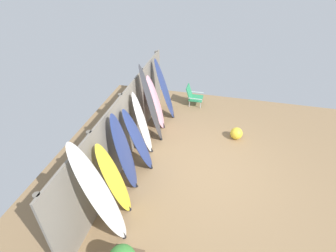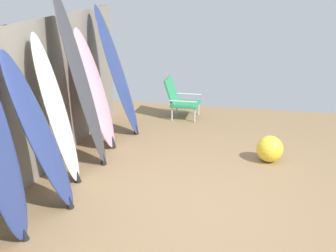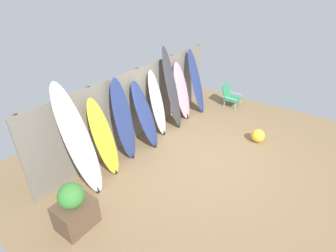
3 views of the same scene
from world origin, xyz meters
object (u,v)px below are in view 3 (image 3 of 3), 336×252
(surfboard_navy_2, at_px, (124,120))
(planter_box, at_px, (74,208))
(surfboard_charcoal_5, at_px, (172,89))
(beach_ball, at_px, (258,136))
(surfboard_white_0, at_px, (79,141))
(surfboard_yellow_1, at_px, (104,138))
(surfboard_navy_7, at_px, (196,82))
(beach_chair, at_px, (230,95))
(surfboard_navy_3, at_px, (145,115))
(surfboard_pink_6, at_px, (182,92))
(surfboard_white_4, at_px, (157,104))

(surfboard_navy_2, distance_m, planter_box, 2.15)
(surfboard_charcoal_5, relative_size, planter_box, 2.46)
(surfboard_charcoal_5, bearing_deg, beach_ball, -76.07)
(surfboard_navy_2, height_order, beach_ball, surfboard_navy_2)
(surfboard_white_0, bearing_deg, surfboard_yellow_1, 3.82)
(surfboard_charcoal_5, xyz_separation_m, beach_ball, (0.56, -2.26, -0.91))
(surfboard_navy_7, xyz_separation_m, beach_chair, (0.98, -0.72, -0.60))
(beach_chair, bearing_deg, surfboard_navy_2, 148.82)
(surfboard_navy_7, xyz_separation_m, beach_ball, (-0.64, -2.21, -0.75))
(surfboard_navy_2, xyz_separation_m, beach_chair, (3.98, -0.81, -0.61))
(beach_ball, bearing_deg, surfboard_yellow_1, 142.76)
(surfboard_white_0, bearing_deg, planter_box, -138.85)
(beach_ball, bearing_deg, surfboard_navy_3, 127.44)
(surfboard_navy_3, bearing_deg, surfboard_pink_6, 2.55)
(surfboard_white_0, bearing_deg, surfboard_charcoal_5, 0.59)
(surfboard_yellow_1, bearing_deg, surfboard_charcoal_5, -0.21)
(surfboard_navy_2, xyz_separation_m, beach_ball, (2.36, -2.31, -0.77))
(surfboard_yellow_1, relative_size, beach_chair, 2.51)
(beach_ball, bearing_deg, surfboard_navy_7, 73.82)
(surfboard_white_4, bearing_deg, beach_ball, -64.44)
(surfboard_navy_3, relative_size, beach_chair, 2.48)
(surfboard_yellow_1, bearing_deg, beach_ball, -37.24)
(surfboard_white_4, relative_size, planter_box, 1.92)
(surfboard_white_4, xyz_separation_m, beach_ball, (1.12, -2.33, -0.68))
(surfboard_navy_7, bearing_deg, surfboard_navy_2, 178.18)
(beach_chair, bearing_deg, beach_ball, -157.02)
(surfboard_white_0, height_order, surfboard_charcoal_5, surfboard_charcoal_5)
(surfboard_white_0, distance_m, surfboard_navy_3, 1.90)
(surfboard_pink_6, relative_size, planter_box, 1.84)
(surfboard_navy_2, distance_m, surfboard_navy_3, 0.66)
(surfboard_navy_2, bearing_deg, surfboard_white_4, 1.22)
(surfboard_navy_2, bearing_deg, surfboard_white_0, -176.64)
(surfboard_pink_6, bearing_deg, surfboard_charcoal_5, -174.75)
(surfboard_navy_7, height_order, planter_box, surfboard_navy_7)
(surfboard_white_4, distance_m, surfboard_charcoal_5, 0.60)
(surfboard_navy_7, distance_m, beach_ball, 2.42)
(surfboard_navy_7, height_order, beach_chair, surfboard_navy_7)
(surfboard_white_4, bearing_deg, surfboard_charcoal_5, -6.98)
(surfboard_navy_2, height_order, surfboard_white_4, surfboard_navy_2)
(surfboard_navy_7, bearing_deg, surfboard_yellow_1, 179.00)
(surfboard_navy_3, height_order, surfboard_white_4, surfboard_white_4)
(surfboard_navy_3, distance_m, beach_chair, 3.45)
(surfboard_navy_2, height_order, planter_box, surfboard_navy_2)
(surfboard_yellow_1, distance_m, surfboard_white_4, 1.88)
(surfboard_navy_7, bearing_deg, beach_chair, -36.15)
(surfboard_pink_6, distance_m, planter_box, 4.41)
(surfboard_pink_6, distance_m, surfboard_navy_7, 0.64)
(surfboard_white_0, relative_size, surfboard_navy_7, 1.16)
(surfboard_white_0, bearing_deg, surfboard_navy_7, -0.31)
(surfboard_white_4, bearing_deg, surfboard_white_0, -177.71)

